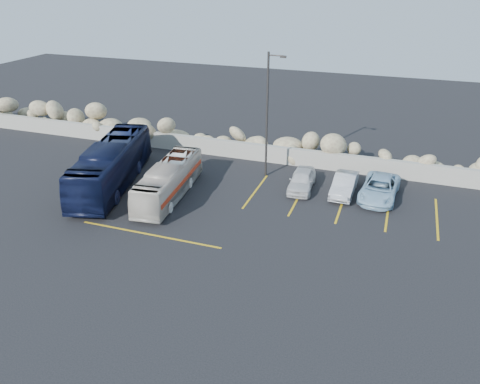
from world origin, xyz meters
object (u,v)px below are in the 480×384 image
(vintage_bus, at_px, (169,180))
(car_a, at_px, (302,180))
(tour_coach, at_px, (112,164))
(car_b, at_px, (344,185))
(car_d, at_px, (379,189))
(lamppost, at_px, (268,113))

(vintage_bus, xyz_separation_m, car_a, (7.27, 3.65, -0.44))
(tour_coach, xyz_separation_m, car_b, (13.98, 3.52, -0.78))
(tour_coach, xyz_separation_m, car_d, (16.03, 3.63, -0.77))
(tour_coach, height_order, car_b, tour_coach)
(car_d, bearing_deg, vintage_bus, -157.34)
(lamppost, relative_size, car_d, 1.81)
(vintage_bus, distance_m, tour_coach, 4.15)
(car_a, relative_size, car_b, 0.98)
(car_b, bearing_deg, vintage_bus, -157.12)
(lamppost, height_order, tour_coach, lamppost)
(car_a, height_order, car_b, car_a)
(vintage_bus, height_order, car_a, vintage_bus)
(car_b, distance_m, car_d, 2.06)
(vintage_bus, bearing_deg, car_a, 20.67)
(vintage_bus, distance_m, car_d, 12.56)
(lamppost, xyz_separation_m, car_a, (2.65, -1.26, -3.69))
(car_b, relative_size, car_d, 0.83)
(lamppost, xyz_separation_m, car_d, (7.28, -0.95, -3.68))
(tour_coach, distance_m, car_b, 14.44)
(car_b, xyz_separation_m, car_d, (2.05, 0.10, 0.01))
(lamppost, height_order, car_a, lamppost)
(lamppost, bearing_deg, tour_coach, -152.40)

